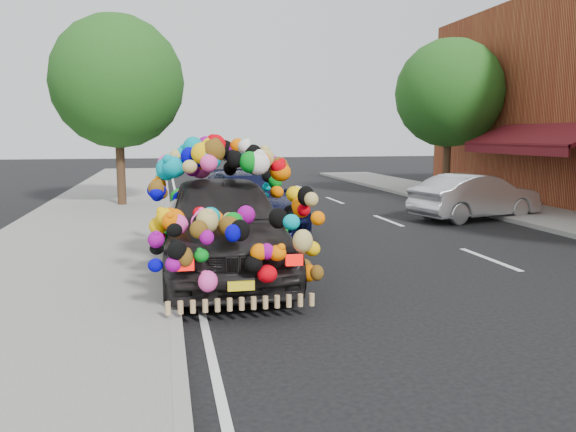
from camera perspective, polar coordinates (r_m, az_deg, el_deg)
name	(u,v)px	position (r m, az deg, el deg)	size (l,w,h in m)	color
ground	(307,269)	(10.02, 1.96, -5.40)	(100.00, 100.00, 0.00)	black
sidewalk	(49,279)	(9.88, -23.10, -5.90)	(4.00, 60.00, 0.12)	gray
kerb	(172,272)	(9.70, -11.66, -5.62)	(0.15, 60.00, 0.13)	gray
lane_markings	(489,259)	(11.44, 19.76, -4.14)	(6.00, 50.00, 0.01)	silver
tree_near_sidewalk	(117,82)	(19.05, -16.97, 12.89)	(4.20, 4.20, 6.13)	#332114
tree_far_b	(449,93)	(22.11, 16.08, 11.89)	(4.00, 4.00, 5.90)	#332114
plush_art_car	(223,204)	(9.47, -6.66, 1.26)	(2.46, 5.25, 2.36)	black
navy_sedan	(246,201)	(14.17, -4.30, 1.54)	(2.00, 4.93, 1.43)	black
silver_hatchback	(476,197)	(16.66, 18.52, 1.87)	(1.35, 3.87, 1.28)	#AEB0B5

